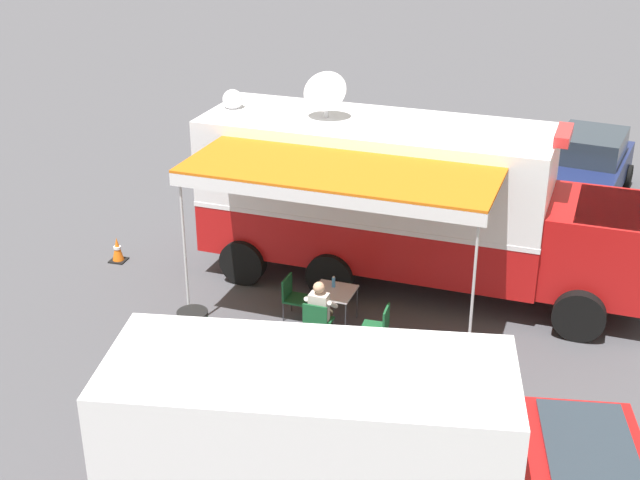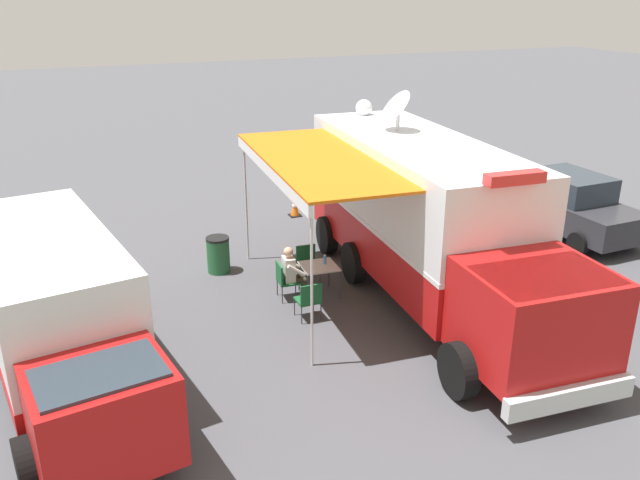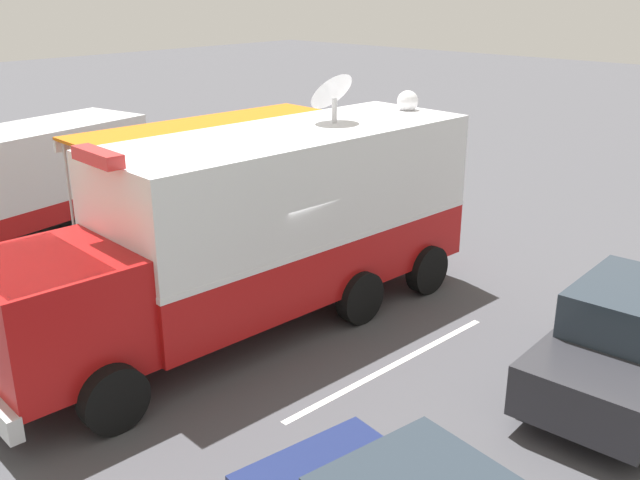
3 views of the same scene
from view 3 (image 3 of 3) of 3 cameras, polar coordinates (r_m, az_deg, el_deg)
The scene contains 13 objects.
ground_plane at distance 13.92m, azimuth -2.12°, elevation -5.55°, with size 100.00×100.00×0.00m, color #47474C.
lot_stripe at distance 12.04m, azimuth 5.85°, elevation -9.96°, with size 0.12×4.80×0.01m, color silver.
command_truck at distance 12.78m, azimuth -4.84°, elevation 1.41°, with size 5.23×9.63×4.53m.
folding_table at distance 15.38m, azimuth -7.42°, elevation -0.47°, with size 0.85×0.85×0.73m.
water_bottle at distance 15.23m, azimuth -6.92°, elevation -0.00°, with size 0.07×0.07×0.22m.
folding_chair_at_table at distance 16.08m, azimuth -8.95°, elevation -0.24°, with size 0.51×0.51×0.87m.
folding_chair_beside_table at distance 15.92m, azimuth -4.97°, elevation -0.27°, with size 0.51×0.51×0.87m.
folding_chair_spare_by_truck at distance 15.33m, azimuth -12.01°, elevation -1.46°, with size 0.48×0.48×0.87m.
seated_responder at distance 15.89m, azimuth -8.59°, elevation 0.06°, with size 0.68×0.58×1.25m.
trash_bin at distance 18.09m, azimuth -5.86°, elevation 1.99°, with size 0.57×0.57×0.91m.
traffic_cone at distance 18.47m, azimuth 8.60°, elevation 1.67°, with size 0.36×0.36×0.58m.
support_truck at distance 18.86m, azimuth -22.58°, elevation 4.25°, with size 3.18×7.04×2.70m.
car_far_corner at distance 11.77m, azimuth 23.43°, elevation -7.55°, with size 2.14×4.27×1.76m.
Camera 3 is at (-8.91, 8.88, 5.96)m, focal length 40.00 mm.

